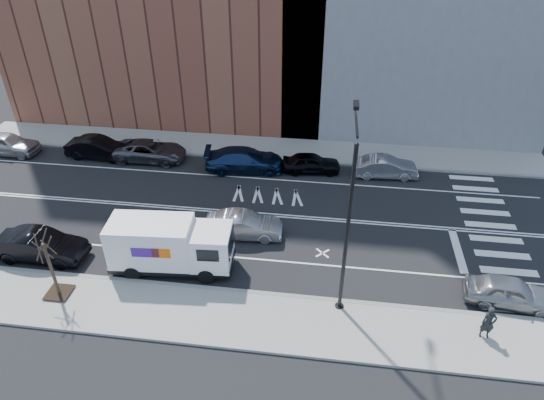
% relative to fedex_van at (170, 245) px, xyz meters
% --- Properties ---
extents(ground, '(120.00, 120.00, 0.00)m').
position_rel_fedex_van_xyz_m(ground, '(1.97, 5.60, -1.55)').
color(ground, black).
rests_on(ground, ground).
extents(sidewalk_near, '(44.00, 3.60, 0.15)m').
position_rel_fedex_van_xyz_m(sidewalk_near, '(1.97, -3.20, -1.48)').
color(sidewalk_near, gray).
rests_on(sidewalk_near, ground).
extents(sidewalk_far, '(44.00, 3.60, 0.15)m').
position_rel_fedex_van_xyz_m(sidewalk_far, '(1.97, 14.40, -1.48)').
color(sidewalk_far, gray).
rests_on(sidewalk_far, ground).
extents(curb_near, '(44.00, 0.25, 0.17)m').
position_rel_fedex_van_xyz_m(curb_near, '(1.97, -1.40, -1.47)').
color(curb_near, gray).
rests_on(curb_near, ground).
extents(curb_far, '(44.00, 0.25, 0.17)m').
position_rel_fedex_van_xyz_m(curb_far, '(1.97, 12.60, -1.47)').
color(curb_far, gray).
rests_on(curb_far, ground).
extents(crosswalk, '(3.00, 14.00, 0.01)m').
position_rel_fedex_van_xyz_m(crosswalk, '(17.97, 5.60, -1.55)').
color(crosswalk, white).
rests_on(crosswalk, ground).
extents(road_markings, '(40.00, 8.60, 0.01)m').
position_rel_fedex_van_xyz_m(road_markings, '(1.97, 5.60, -1.55)').
color(road_markings, white).
rests_on(road_markings, ground).
extents(streetlight, '(0.44, 4.02, 9.34)m').
position_rel_fedex_van_xyz_m(streetlight, '(8.97, -1.31, 3.53)').
color(streetlight, black).
rests_on(streetlight, ground).
extents(street_tree, '(1.20, 1.20, 3.75)m').
position_rel_fedex_van_xyz_m(street_tree, '(-5.03, -2.80, -0.10)').
color(street_tree, black).
rests_on(street_tree, ground).
extents(fedex_van, '(6.61, 2.67, 2.96)m').
position_rel_fedex_van_xyz_m(fedex_van, '(0.00, 0.00, 0.00)').
color(fedex_van, black).
rests_on(fedex_van, ground).
extents(far_parked_a, '(4.91, 2.05, 1.66)m').
position_rel_fedex_van_xyz_m(far_parked_a, '(-16.44, 11.09, -0.72)').
color(far_parked_a, '#A4A3A8').
rests_on(far_parked_a, ground).
extents(far_parked_b, '(4.86, 1.89, 1.58)m').
position_rel_fedex_van_xyz_m(far_parked_b, '(-9.23, 11.38, -0.76)').
color(far_parked_b, black).
rests_on(far_parked_b, ground).
extents(far_parked_c, '(5.34, 2.52, 1.48)m').
position_rel_fedex_van_xyz_m(far_parked_c, '(-5.30, 11.55, -0.81)').
color(far_parked_c, '#4B4C53').
rests_on(far_parked_c, ground).
extents(far_parked_d, '(5.91, 3.02, 1.64)m').
position_rel_fedex_van_xyz_m(far_parked_d, '(1.97, 11.00, -0.73)').
color(far_parked_d, '#16284D').
rests_on(far_parked_d, ground).
extents(far_parked_e, '(4.26, 2.09, 1.40)m').
position_rel_fedex_van_xyz_m(far_parked_e, '(6.71, 11.37, -0.85)').
color(far_parked_e, black).
rests_on(far_parked_e, ground).
extents(far_parked_f, '(4.52, 1.87, 1.45)m').
position_rel_fedex_van_xyz_m(far_parked_f, '(11.93, 11.42, -0.83)').
color(far_parked_f, '#9E9EA2').
rests_on(far_parked_f, ground).
extents(driving_sedan, '(4.58, 1.88, 1.48)m').
position_rel_fedex_van_xyz_m(driving_sedan, '(3.30, 3.31, -0.81)').
color(driving_sedan, '#A3A4A8').
rests_on(driving_sedan, ground).
extents(near_parked_rear_a, '(5.04, 1.79, 1.65)m').
position_rel_fedex_van_xyz_m(near_parked_rear_a, '(-7.37, -0.15, -0.72)').
color(near_parked_rear_a, black).
rests_on(near_parked_rear_a, ground).
extents(near_parked_front, '(4.47, 2.18, 1.47)m').
position_rel_fedex_van_xyz_m(near_parked_front, '(17.21, -0.33, -0.82)').
color(near_parked_front, '#9C9DA1').
rests_on(near_parked_front, ground).
extents(pedestrian, '(0.66, 0.45, 1.75)m').
position_rel_fedex_van_xyz_m(pedestrian, '(15.55, -2.80, -0.53)').
color(pedestrian, black).
rests_on(pedestrian, sidewalk_near).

